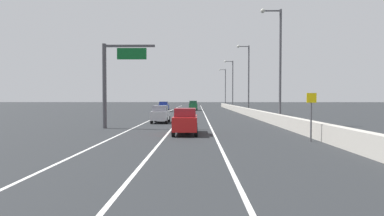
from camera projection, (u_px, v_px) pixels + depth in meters
ground_plane at (196, 111)px, 66.19m from camera, size 320.00×320.00×0.00m
lane_stripe_left at (165, 113)px, 57.28m from camera, size 0.16×130.00×0.00m
lane_stripe_center at (185, 113)px, 57.23m from camera, size 0.16×130.00×0.00m
lane_stripe_right at (204, 113)px, 57.17m from camera, size 0.16×130.00×0.00m
jersey_barrier_right at (258, 115)px, 42.06m from camera, size 0.60×120.00×1.10m
overhead_sign_gantry at (113, 75)px, 28.54m from camera, size 4.68×0.36×7.50m
speed_advisory_sign at (311, 113)px, 19.88m from camera, size 0.60×0.11×3.00m
lamp_post_right_second at (278, 59)px, 32.39m from camera, size 2.14×0.44×11.65m
lamp_post_right_third at (247, 75)px, 54.56m from camera, size 2.14×0.44×11.65m
lamp_post_right_fourth at (232, 82)px, 76.74m from camera, size 2.14×0.44×11.65m
lamp_post_right_fifth at (225, 86)px, 98.91m from camera, size 2.14×0.44×11.65m
car_silver_0 at (161, 114)px, 35.12m from camera, size 1.78×4.03×1.88m
car_green_1 at (193, 106)px, 71.62m from camera, size 1.97×4.23×2.14m
car_blue_2 at (164, 106)px, 66.13m from camera, size 1.89×4.30×2.00m
car_red_3 at (185, 121)px, 24.06m from camera, size 1.79×4.69×1.94m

